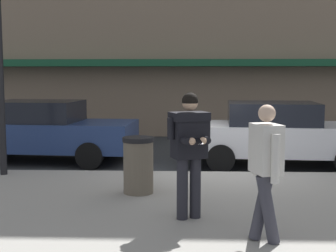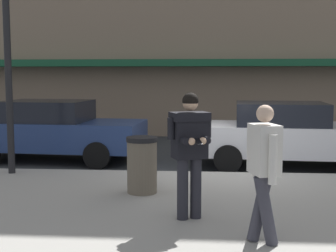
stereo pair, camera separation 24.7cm
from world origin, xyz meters
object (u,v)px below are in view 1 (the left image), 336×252
parked_sedan_near (43,130)px  trash_bin (138,165)px  man_texting_on_phone (189,142)px  parked_sedan_mid (278,134)px  pedestrian_in_light_coat (266,164)px

parked_sedan_near → trash_bin: parked_sedan_near is taller
parked_sedan_near → man_texting_on_phone: 6.27m
parked_sedan_mid → man_texting_on_phone: 5.15m
parked_sedan_mid → man_texting_on_phone: (-2.15, -4.66, 0.46)m
parked_sedan_mid → man_texting_on_phone: bearing=-114.8°
parked_sedan_mid → pedestrian_in_light_coat: bearing=-102.5°
parked_sedan_near → pedestrian_in_light_coat: (4.57, -5.98, 0.32)m
man_texting_on_phone → trash_bin: man_texting_on_phone is taller
parked_sedan_near → man_texting_on_phone: size_ratio=2.56×
man_texting_on_phone → pedestrian_in_light_coat: man_texting_on_phone is taller
man_texting_on_phone → pedestrian_in_light_coat: 1.29m
parked_sedan_mid → pedestrian_in_light_coat: pedestrian_in_light_coat is taller
man_texting_on_phone → trash_bin: (-0.87, 1.44, -0.62)m
parked_sedan_near → pedestrian_in_light_coat: 7.53m
man_texting_on_phone → trash_bin: bearing=121.1°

